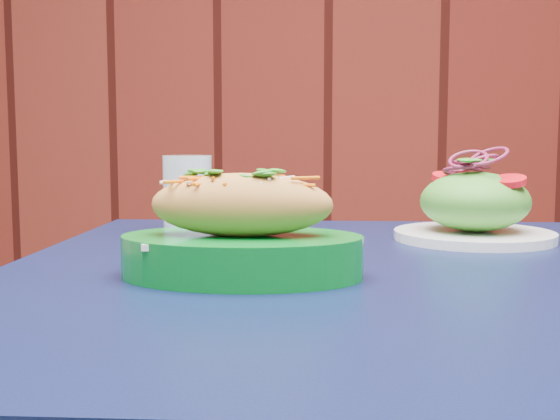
# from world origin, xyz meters

# --- Properties ---
(cafe_table) EXTENTS (0.86, 0.86, 0.75)m
(cafe_table) POSITION_xyz_m (-0.20, 1.21, 0.66)
(cafe_table) COLOR black
(cafe_table) RESTS_ON ground
(banh_mi_basket) EXTENTS (0.24, 0.16, 0.11)m
(banh_mi_basket) POSITION_xyz_m (-0.34, 1.14, 0.79)
(banh_mi_basket) COLOR #046F1E
(banh_mi_basket) RESTS_ON cafe_table
(salad_plate) EXTENTS (0.21, 0.21, 0.12)m
(salad_plate) POSITION_xyz_m (-0.09, 1.42, 0.79)
(salad_plate) COLOR white
(salad_plate) RESTS_ON cafe_table
(water_glass) EXTENTS (0.07, 0.07, 0.11)m
(water_glass) POSITION_xyz_m (-0.47, 1.43, 0.80)
(water_glass) COLOR silver
(water_glass) RESTS_ON cafe_table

